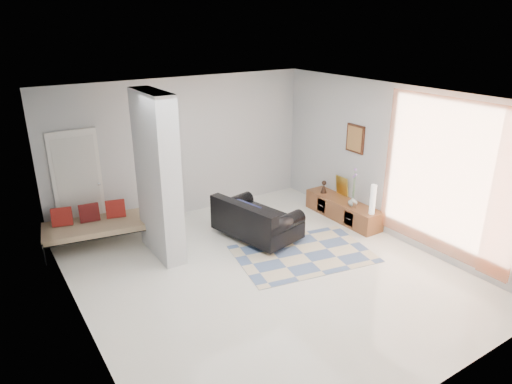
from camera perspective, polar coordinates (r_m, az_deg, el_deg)
floor at (r=7.43m, az=1.36°, el=-10.21°), size 6.00×6.00×0.00m
ceiling at (r=6.45m, az=1.57°, el=11.64°), size 6.00×6.00×0.00m
wall_back at (r=9.32m, az=-9.08°, el=5.46°), size 6.00×0.00×6.00m
wall_front at (r=4.90m, az=22.08°, el=-10.61°), size 6.00×0.00×6.00m
wall_left at (r=5.84m, az=-21.51°, el=-5.32°), size 0.00×6.00×6.00m
wall_right at (r=8.59m, az=16.79°, el=3.50°), size 0.00×6.00×6.00m
partition_column at (r=7.68m, az=-12.20°, el=1.91°), size 0.35×1.20×2.80m
hallway_door at (r=8.80m, az=-21.34°, el=0.73°), size 0.85×0.06×2.04m
curtain at (r=7.87m, az=22.73°, el=1.56°), size 0.00×2.55×2.55m
wall_art at (r=9.12m, az=12.31°, el=6.53°), size 0.04×0.45×0.55m
media_console at (r=9.44m, az=10.77°, el=-2.13°), size 0.45×1.81×0.80m
loveseat at (r=8.40m, az=-0.19°, el=-3.60°), size 1.25×1.74×0.76m
daybed at (r=8.61m, az=-18.94°, el=-3.79°), size 2.09×1.15×0.77m
area_rug at (r=8.04m, az=5.93°, el=-7.69°), size 2.54×1.93×0.01m
cylinder_lamp at (r=8.75m, az=14.40°, el=-0.91°), size 0.11×0.11×0.57m
bronze_figurine at (r=9.66m, az=8.48°, el=0.64°), size 0.15×0.15×0.27m
vase at (r=9.10m, az=12.00°, el=-1.16°), size 0.20×0.20×0.19m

